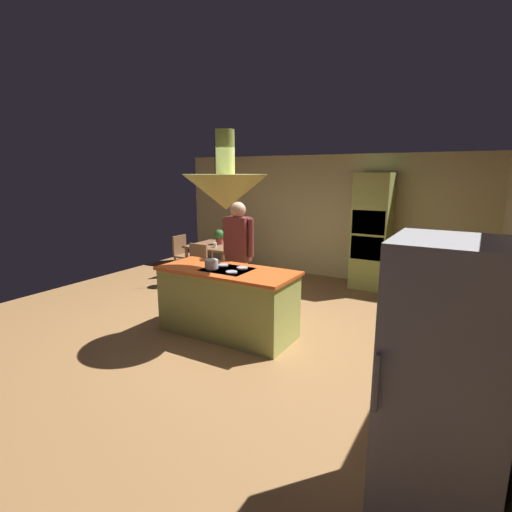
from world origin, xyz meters
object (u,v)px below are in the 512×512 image
object	(u,v)px
chair_facing_island	(195,264)
chair_at_corner	(183,253)
person_at_island	(238,251)
cooking_pot_on_cooktop	(212,264)
canister_flour	(468,289)
canister_tea	(469,281)
cup_on_table	(215,245)
kitchen_island	(228,301)
refrigerator	(444,383)
microwave_on_counter	(472,263)
potted_plant_on_table	(219,236)
canister_sugar	(468,285)
oven_tower	(372,231)
dining_table	(217,250)
chair_by_back_wall	(236,251)

from	to	relation	value
chair_facing_island	chair_at_corner	xyz separation A→B (m)	(-0.89, 0.69, 0.00)
person_at_island	cooking_pot_on_cooktop	bearing A→B (deg)	-82.98
canister_flour	canister_tea	bearing A→B (deg)	90.00
chair_at_corner	cup_on_table	distance (m)	1.09
kitchen_island	canister_tea	size ratio (longest dim) A/B	11.63
person_at_island	canister_tea	xyz separation A→B (m)	(3.10, -0.04, -0.02)
refrigerator	canister_flour	world-z (taller)	refrigerator
refrigerator	chair_facing_island	world-z (taller)	refrigerator
canister_tea	microwave_on_counter	world-z (taller)	microwave_on_counter
canister_tea	chair_facing_island	bearing A→B (deg)	170.52
kitchen_island	cup_on_table	xyz separation A→B (m)	(-1.57, 1.86, 0.34)
canister_flour	cooking_pot_on_cooktop	bearing A→B (deg)	-172.05
potted_plant_on_table	person_at_island	bearing A→B (deg)	-46.29
canister_sugar	refrigerator	bearing A→B (deg)	-91.06
chair_at_corner	potted_plant_on_table	world-z (taller)	potted_plant_on_table
canister_tea	oven_tower	bearing A→B (deg)	123.85
chair_facing_island	chair_at_corner	bearing A→B (deg)	142.05
chair_facing_island	person_at_island	bearing A→B (deg)	-26.65
refrigerator	dining_table	distance (m)	5.90
chair_facing_island	chair_at_corner	size ratio (longest dim) A/B	1.00
kitchen_island	refrigerator	distance (m)	3.31
canister_sugar	canister_flour	bearing A→B (deg)	-90.00
chair_at_corner	cup_on_table	size ratio (longest dim) A/B	9.67
chair_by_back_wall	cup_on_table	size ratio (longest dim) A/B	9.67
chair_by_back_wall	cooking_pot_on_cooktop	bearing A→B (deg)	117.78
refrigerator	potted_plant_on_table	xyz separation A→B (m)	(-4.49, 3.88, 0.02)
dining_table	chair_facing_island	bearing A→B (deg)	-90.00
microwave_on_counter	chair_facing_island	bearing A→B (deg)	-179.92
chair_facing_island	dining_table	bearing A→B (deg)	90.00
person_at_island	canister_sugar	distance (m)	3.11
chair_facing_island	canister_tea	xyz separation A→B (m)	(4.54, -0.76, 0.50)
chair_at_corner	chair_by_back_wall	bearing A→B (deg)	-52.05
refrigerator	chair_at_corner	world-z (taller)	refrigerator
oven_tower	canister_sugar	world-z (taller)	oven_tower
canister_flour	cup_on_table	bearing A→B (deg)	160.33
refrigerator	chair_facing_island	size ratio (longest dim) A/B	2.09
chair_at_corner	canister_tea	xyz separation A→B (m)	(5.43, -1.45, 0.50)
canister_flour	refrigerator	bearing A→B (deg)	-91.16
microwave_on_counter	cooking_pot_on_cooktop	distance (m)	3.37
cup_on_table	canister_sugar	bearing A→B (deg)	-17.57
refrigerator	chair_by_back_wall	distance (m)	6.37
chair_at_corner	cup_on_table	xyz separation A→B (m)	(1.02, -0.24, 0.30)
cup_on_table	canister_tea	xyz separation A→B (m)	(4.41, -1.21, 0.20)
chair_facing_island	canister_flour	xyz separation A→B (m)	(4.54, -1.12, 0.50)
oven_tower	cup_on_table	bearing A→B (deg)	-152.64
oven_tower	cup_on_table	xyz separation A→B (m)	(-2.67, -1.38, -0.29)
oven_tower	refrigerator	size ratio (longest dim) A/B	1.21
dining_table	canister_flour	size ratio (longest dim) A/B	5.83
kitchen_island	potted_plant_on_table	world-z (taller)	potted_plant_on_table
chair_at_corner	microwave_on_counter	bearing A→B (deg)	-97.21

